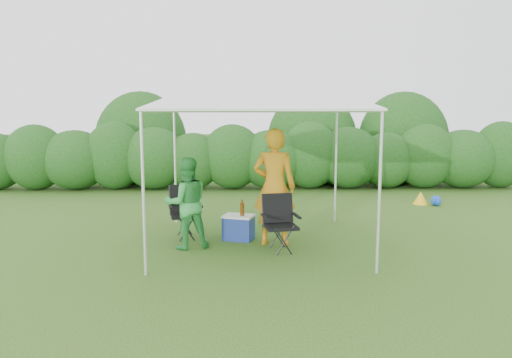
{
  "coord_description": "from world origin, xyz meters",
  "views": [
    {
      "loc": [
        -0.25,
        -7.23,
        2.13
      ],
      "look_at": [
        -0.04,
        0.4,
        1.05
      ],
      "focal_mm": 35.0,
      "sensor_mm": 36.0,
      "label": 1
    }
  ],
  "objects_px": {
    "chair_left": "(185,208)",
    "woman": "(187,203)",
    "chair_right": "(280,219)",
    "man": "(274,187)",
    "cooler": "(239,227)",
    "canopy": "(258,87)"
  },
  "relations": [
    {
      "from": "chair_left",
      "to": "woman",
      "type": "relative_size",
      "value": 0.62
    },
    {
      "from": "woman",
      "to": "chair_right",
      "type": "bearing_deg",
      "value": 157.15
    },
    {
      "from": "chair_left",
      "to": "woman",
      "type": "bearing_deg",
      "value": -92.47
    },
    {
      "from": "chair_left",
      "to": "man",
      "type": "distance_m",
      "value": 1.6
    },
    {
      "from": "chair_right",
      "to": "man",
      "type": "distance_m",
      "value": 0.55
    },
    {
      "from": "cooler",
      "to": "canopy",
      "type": "bearing_deg",
      "value": -18.76
    },
    {
      "from": "woman",
      "to": "cooler",
      "type": "height_order",
      "value": "woman"
    },
    {
      "from": "chair_left",
      "to": "woman",
      "type": "distance_m",
      "value": 0.72
    },
    {
      "from": "canopy",
      "to": "cooler",
      "type": "bearing_deg",
      "value": 142.95
    },
    {
      "from": "canopy",
      "to": "chair_right",
      "type": "bearing_deg",
      "value": -50.67
    },
    {
      "from": "canopy",
      "to": "man",
      "type": "relative_size",
      "value": 1.69
    },
    {
      "from": "canopy",
      "to": "chair_right",
      "type": "distance_m",
      "value": 2.04
    },
    {
      "from": "chair_right",
      "to": "chair_left",
      "type": "xyz_separation_m",
      "value": [
        -1.52,
        0.82,
        0.01
      ]
    },
    {
      "from": "chair_left",
      "to": "man",
      "type": "relative_size",
      "value": 0.47
    },
    {
      "from": "chair_left",
      "to": "cooler",
      "type": "bearing_deg",
      "value": -24.57
    },
    {
      "from": "chair_right",
      "to": "cooler",
      "type": "distance_m",
      "value": 0.92
    },
    {
      "from": "canopy",
      "to": "chair_right",
      "type": "relative_size",
      "value": 3.65
    },
    {
      "from": "canopy",
      "to": "man",
      "type": "xyz_separation_m",
      "value": [
        0.25,
        -0.05,
        -1.55
      ]
    },
    {
      "from": "chair_right",
      "to": "woman",
      "type": "xyz_separation_m",
      "value": [
        -1.41,
        0.14,
        0.22
      ]
    },
    {
      "from": "chair_left",
      "to": "woman",
      "type": "xyz_separation_m",
      "value": [
        0.11,
        -0.68,
        0.21
      ]
    },
    {
      "from": "chair_right",
      "to": "canopy",
      "type": "bearing_deg",
      "value": 118.73
    },
    {
      "from": "chair_right",
      "to": "chair_left",
      "type": "relative_size",
      "value": 0.98
    }
  ]
}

